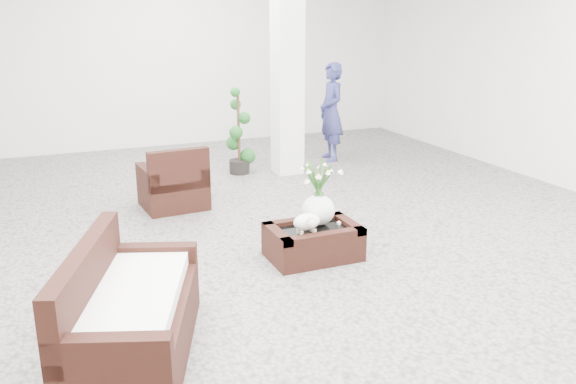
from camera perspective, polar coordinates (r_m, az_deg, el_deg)
name	(u,v)px	position (r m, az deg, el deg)	size (l,w,h in m)	color
ground	(284,244)	(6.48, -0.34, -5.02)	(11.00, 11.00, 0.00)	gray
column	(287,58)	(9.09, -0.07, 12.65)	(0.40, 0.40, 3.50)	white
coffee_table	(313,243)	(6.09, 2.41, -4.90)	(0.90, 0.60, 0.31)	black
sheep_figurine	(307,224)	(5.87, 1.79, -3.03)	(0.28, 0.23, 0.21)	white
planter_narcissus	(319,187)	(6.04, 2.93, 0.48)	(0.44, 0.44, 0.80)	white
tealight	(339,223)	(6.18, 4.87, -2.95)	(0.04, 0.04, 0.03)	white
armchair	(172,176)	(7.74, -10.95, 1.49)	(0.76, 0.73, 0.81)	black
loveseat	(133,302)	(4.48, -14.51, -10.12)	(1.58, 0.76, 0.84)	black
topiary	(239,132)	(9.20, -4.72, 5.74)	(0.35, 0.35, 1.30)	#174919
shopper	(331,112)	(10.05, 4.14, 7.61)	(0.59, 0.39, 1.62)	navy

